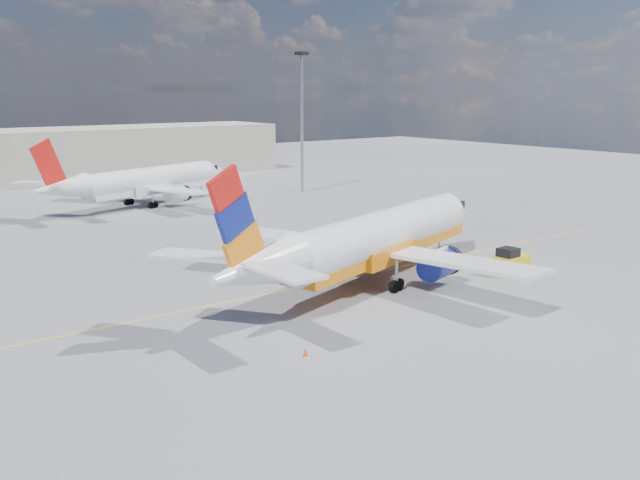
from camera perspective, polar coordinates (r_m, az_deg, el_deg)
ground at (r=49.96m, az=1.68°, el=-4.31°), size 240.00×240.00×0.00m
taxi_line at (r=52.24m, az=-0.39°, el=-3.57°), size 70.00×0.15×0.01m
terminal_main at (r=118.08m, az=-19.91°, el=6.42°), size 70.00×14.00×8.00m
main_jet at (r=51.83m, az=4.37°, el=0.11°), size 33.42×25.39×10.14m
second_jet at (r=89.44m, az=-13.83°, el=4.57°), size 29.47×22.37×8.96m
gse_tug at (r=57.02m, az=15.04°, el=-1.63°), size 3.02×1.97×2.09m
traffic_cone at (r=38.48m, az=-1.17°, el=-8.98°), size 0.36×0.36×0.51m
floodlight_mast at (r=98.44m, az=-1.47°, el=10.43°), size 1.38×1.38×18.89m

